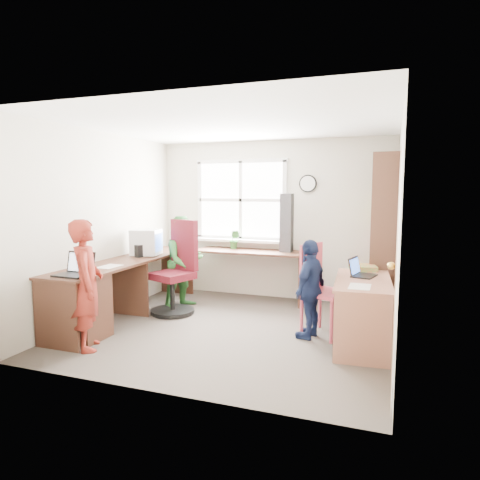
% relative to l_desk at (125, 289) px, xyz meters
% --- Properties ---
extents(room, '(3.64, 3.44, 2.44)m').
position_rel_l_desk_xyz_m(room, '(1.32, 0.38, 0.76)').
color(room, '#3E3731').
rests_on(room, ground).
extents(l_desk, '(2.38, 2.95, 0.75)m').
position_rel_l_desk_xyz_m(l_desk, '(0.00, 0.00, 0.00)').
color(l_desk, '#45281B').
rests_on(l_desk, ground).
extents(right_desk, '(0.65, 1.27, 0.71)m').
position_rel_l_desk_xyz_m(right_desk, '(2.78, 0.30, 0.06)').
color(right_desk, '#915D48').
rests_on(right_desk, ground).
extents(bookshelf, '(0.30, 1.02, 2.10)m').
position_rel_l_desk_xyz_m(bookshelf, '(2.96, 1.47, 0.55)').
color(bookshelf, '#45281B').
rests_on(bookshelf, ground).
extents(swivel_chair, '(0.75, 0.75, 1.25)m').
position_rel_l_desk_xyz_m(swivel_chair, '(0.34, 0.72, 0.08)').
color(swivel_chair, black).
rests_on(swivel_chair, ground).
extents(wooden_chair, '(0.59, 0.59, 1.04)m').
position_rel_l_desk_xyz_m(wooden_chair, '(2.30, 0.49, 0.11)').
color(wooden_chair, '#D24658').
rests_on(wooden_chair, ground).
extents(crt_monitor, '(0.43, 0.40, 0.36)m').
position_rel_l_desk_xyz_m(crt_monitor, '(-0.16, 0.76, 0.48)').
color(crt_monitor, white).
rests_on(crt_monitor, l_desk).
extents(laptop_left, '(0.36, 0.30, 0.24)m').
position_rel_l_desk_xyz_m(laptop_left, '(-0.12, -0.69, 0.35)').
color(laptop_left, black).
rests_on(laptop_left, l_desk).
extents(laptop_right, '(0.31, 0.35, 0.20)m').
position_rel_l_desk_xyz_m(laptop_right, '(2.74, 0.48, 0.30)').
color(laptop_right, black).
rests_on(laptop_right, right_desk).
extents(speaker_a, '(0.11, 0.11, 0.17)m').
position_rel_l_desk_xyz_m(speaker_a, '(-0.17, 0.59, 0.38)').
color(speaker_a, black).
rests_on(speaker_a, l_desk).
extents(speaker_b, '(0.11, 0.11, 0.18)m').
position_rel_l_desk_xyz_m(speaker_b, '(-0.20, 1.03, 0.39)').
color(speaker_b, black).
rests_on(speaker_b, l_desk).
extents(cd_tower, '(0.18, 0.16, 0.86)m').
position_rel_l_desk_xyz_m(cd_tower, '(1.59, 1.76, 0.72)').
color(cd_tower, black).
rests_on(cd_tower, l_desk).
extents(game_box, '(0.36, 0.36, 0.06)m').
position_rel_l_desk_xyz_m(game_box, '(2.74, 0.86, 0.28)').
color(game_box, red).
rests_on(game_box, right_desk).
extents(paper_a, '(0.22, 0.30, 0.00)m').
position_rel_l_desk_xyz_m(paper_a, '(-0.10, -0.14, 0.30)').
color(paper_a, beige).
rests_on(paper_a, l_desk).
extents(paper_b, '(0.21, 0.29, 0.00)m').
position_rel_l_desk_xyz_m(paper_b, '(2.77, -0.06, 0.26)').
color(paper_b, beige).
rests_on(paper_b, right_desk).
extents(potted_plant, '(0.17, 0.14, 0.29)m').
position_rel_l_desk_xyz_m(potted_plant, '(0.77, 1.78, 0.44)').
color(potted_plant, '#29682B').
rests_on(potted_plant, l_desk).
extents(person_red, '(0.55, 0.59, 1.36)m').
position_rel_l_desk_xyz_m(person_red, '(0.09, -0.79, 0.23)').
color(person_red, maroon).
rests_on(person_red, ground).
extents(person_green, '(0.71, 0.78, 1.30)m').
position_rel_l_desk_xyz_m(person_green, '(0.30, 1.01, 0.19)').
color(person_green, '#2C702E').
rests_on(person_green, ground).
extents(person_navy, '(0.42, 0.70, 1.12)m').
position_rel_l_desk_xyz_m(person_navy, '(2.22, 0.33, 0.10)').
color(person_navy, '#162146').
rests_on(person_navy, ground).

